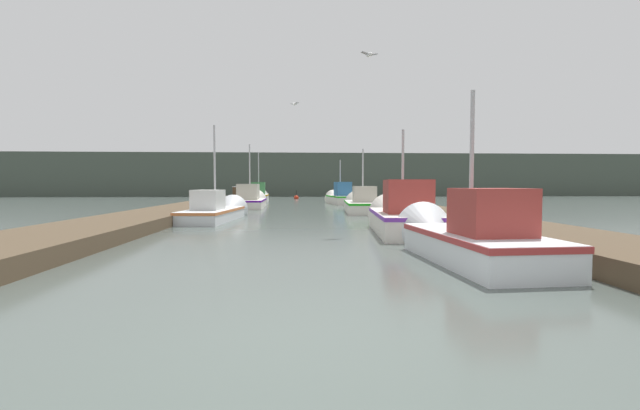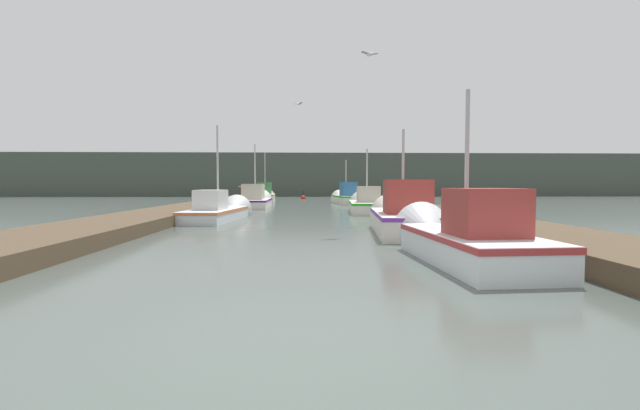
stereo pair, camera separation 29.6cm
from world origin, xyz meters
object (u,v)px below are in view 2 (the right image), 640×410
at_px(seagull_1, 298,104).
at_px(fishing_boat_1, 401,216).
at_px(mooring_piling_0, 354,195).
at_px(mooring_piling_1, 348,192).
at_px(fishing_boat_3, 366,204).
at_px(channel_buoy, 303,198).
at_px(fishing_boat_0, 458,237).
at_px(seagull_lead, 370,54).
at_px(fishing_boat_2, 221,211).
at_px(mooring_piling_2, 240,195).
at_px(fishing_boat_4, 256,200).
at_px(fishing_boat_6, 265,195).
at_px(fishing_boat_5, 346,197).

bearing_deg(seagull_1, fishing_boat_1, -21.43).
distance_m(mooring_piling_0, mooring_piling_1, 3.63).
distance_m(fishing_boat_3, channel_buoy, 20.09).
relative_size(fishing_boat_0, seagull_1, 9.88).
bearing_deg(seagull_lead, mooring_piling_1, -115.82).
xyz_separation_m(fishing_boat_2, mooring_piling_2, (-1.09, 12.60, 0.31)).
height_order(channel_buoy, seagull_1, seagull_1).
bearing_deg(fishing_boat_4, fishing_boat_0, -72.71).
relative_size(fishing_boat_3, mooring_piling_2, 4.42).
bearing_deg(seagull_lead, fishing_boat_2, -61.49).
relative_size(fishing_boat_3, fishing_boat_4, 0.93).
relative_size(fishing_boat_3, channel_buoy, 5.97).
bearing_deg(seagull_lead, channel_buoy, -107.02).
relative_size(fishing_boat_4, channel_buoy, 6.40).
height_order(fishing_boat_1, seagull_1, seagull_1).
bearing_deg(channel_buoy, seagull_lead, -85.73).
relative_size(fishing_boat_1, mooring_piling_1, 4.22).
xyz_separation_m(fishing_boat_0, fishing_boat_3, (0.24, 14.20, -0.01)).
bearing_deg(mooring_piling_2, seagull_lead, -69.12).
height_order(fishing_boat_6, seagull_1, seagull_1).
height_order(mooring_piling_0, seagull_lead, seagull_lead).
bearing_deg(seagull_1, fishing_boat_3, 59.47).
distance_m(fishing_boat_3, fishing_boat_6, 15.33).
height_order(fishing_boat_5, mooring_piling_0, fishing_boat_5).
distance_m(fishing_boat_0, fishing_boat_4, 20.16).
distance_m(fishing_boat_0, seagull_lead, 7.14).
relative_size(mooring_piling_2, seagull_1, 2.69).
relative_size(fishing_boat_3, mooring_piling_0, 6.10).
relative_size(fishing_boat_2, fishing_boat_6, 1.29).
bearing_deg(fishing_boat_6, mooring_piling_2, -103.69).
height_order(fishing_boat_1, seagull_lead, seagull_lead).
relative_size(fishing_boat_4, mooring_piling_1, 4.47).
bearing_deg(fishing_boat_0, fishing_boat_2, 120.75).
xyz_separation_m(mooring_piling_0, seagull_1, (-4.69, -16.33, 4.99)).
bearing_deg(mooring_piling_1, fishing_boat_3, -92.97).
bearing_deg(fishing_boat_1, channel_buoy, 101.54).
distance_m(fishing_boat_5, mooring_piling_0, 6.30).
height_order(fishing_boat_0, seagull_1, seagull_1).
distance_m(fishing_boat_4, mooring_piling_2, 3.34).
xyz_separation_m(fishing_boat_3, fishing_boat_6, (-6.60, 13.83, 0.11)).
bearing_deg(fishing_boat_4, fishing_boat_1, -67.23).
xyz_separation_m(fishing_boat_1, seagull_1, (-3.31, 8.50, 5.01)).
relative_size(fishing_boat_5, seagull_lead, 9.75).
relative_size(fishing_boat_1, seagull_1, 12.04).
bearing_deg(channel_buoy, fishing_boat_0, -84.65).
xyz_separation_m(fishing_boat_1, mooring_piling_2, (-7.57, 17.28, 0.19)).
height_order(fishing_boat_5, mooring_piling_2, fishing_boat_5).
distance_m(fishing_boat_3, mooring_piling_2, 11.20).
height_order(fishing_boat_3, seagull_lead, seagull_lead).
height_order(fishing_boat_6, seagull_lead, seagull_lead).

